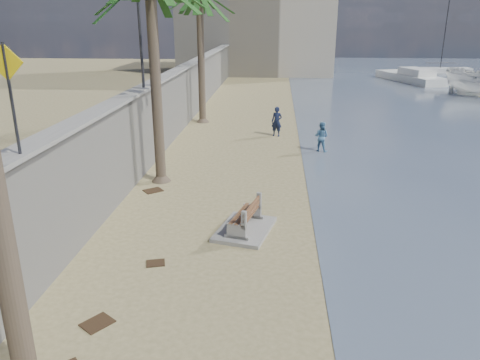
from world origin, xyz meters
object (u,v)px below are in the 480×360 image
object	(u,v)px
yacht_far	(409,78)
sailboat_west	(440,70)
bench_far	(245,219)
person_a	(277,119)
person_b	(321,135)

from	to	relation	value
yacht_far	sailboat_west	world-z (taller)	sailboat_west
bench_far	yacht_far	xyz separation A→B (m)	(15.02, 38.45, -0.07)
person_a	yacht_far	world-z (taller)	person_a
person_a	person_b	distance (m)	3.83
sailboat_west	person_a	bearing A→B (deg)	-120.20
person_b	yacht_far	size ratio (longest dim) A/B	0.18
bench_far	yacht_far	distance (m)	41.28
bench_far	sailboat_west	distance (m)	51.81
person_b	sailboat_west	bearing A→B (deg)	-91.14
sailboat_west	yacht_far	bearing A→B (deg)	-123.95
person_a	person_b	bearing A→B (deg)	-35.84
person_a	sailboat_west	size ratio (longest dim) A/B	0.19
person_a	sailboat_west	world-z (taller)	sailboat_west
yacht_far	sailboat_west	distance (m)	10.73
bench_far	yacht_far	bearing A→B (deg)	68.66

